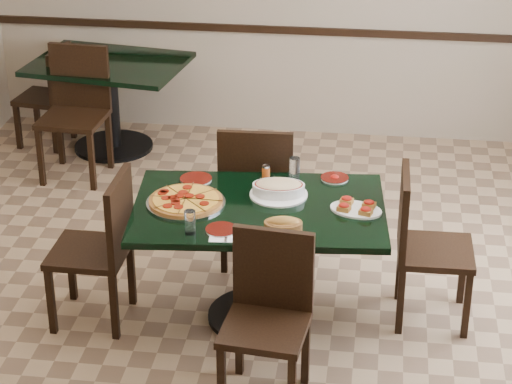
# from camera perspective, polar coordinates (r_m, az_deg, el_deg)

# --- Properties ---
(floor) EXTENTS (5.50, 5.50, 0.00)m
(floor) POSITION_cam_1_polar(r_m,az_deg,el_deg) (6.20, -0.65, -6.23)
(floor) COLOR #937654
(floor) RESTS_ON ground
(room_shell) EXTENTS (5.50, 5.50, 5.50)m
(room_shell) POSITION_cam_1_polar(r_m,az_deg,el_deg) (7.24, 9.43, 8.52)
(room_shell) COLOR white
(room_shell) RESTS_ON floor
(main_table) EXTENTS (1.50, 1.04, 0.75)m
(main_table) POSITION_cam_1_polar(r_m,az_deg,el_deg) (5.75, 0.17, -2.44)
(main_table) COLOR black
(main_table) RESTS_ON floor
(back_table) EXTENTS (1.30, 1.03, 0.75)m
(back_table) POSITION_cam_1_polar(r_m,az_deg,el_deg) (8.18, -8.35, 5.89)
(back_table) COLOR black
(back_table) RESTS_ON floor
(chair_far) EXTENTS (0.48, 0.48, 0.99)m
(chair_far) POSITION_cam_1_polar(r_m,az_deg,el_deg) (6.31, 0.06, 0.24)
(chair_far) COLOR black
(chair_far) RESTS_ON floor
(chair_near) EXTENTS (0.47, 0.47, 0.91)m
(chair_near) POSITION_cam_1_polar(r_m,az_deg,el_deg) (5.19, 0.72, -6.63)
(chair_near) COLOR black
(chair_near) RESTS_ON floor
(chair_right) EXTENTS (0.44, 0.44, 0.94)m
(chair_right) POSITION_cam_1_polar(r_m,az_deg,el_deg) (5.86, 9.42, -2.68)
(chair_right) COLOR black
(chair_right) RESTS_ON floor
(chair_left) EXTENTS (0.44, 0.44, 0.94)m
(chair_left) POSITION_cam_1_polar(r_m,az_deg,el_deg) (5.83, -8.74, -2.82)
(chair_left) COLOR black
(chair_left) RESTS_ON floor
(back_chair_near) EXTENTS (0.50, 0.50, 1.00)m
(back_chair_near) POSITION_cam_1_polar(r_m,az_deg,el_deg) (7.77, -10.22, 4.98)
(back_chair_near) COLOR black
(back_chair_near) RESTS_ON floor
(back_chair_left) EXTENTS (0.45, 0.45, 0.84)m
(back_chair_left) POSITION_cam_1_polar(r_m,az_deg,el_deg) (8.36, -11.63, 5.66)
(back_chair_left) COLOR black
(back_chair_left) RESTS_ON floor
(pepperoni_pizza) EXTENTS (0.46, 0.46, 0.04)m
(pepperoni_pizza) POSITION_cam_1_polar(r_m,az_deg,el_deg) (5.70, -4.03, -0.50)
(pepperoni_pizza) COLOR silver
(pepperoni_pizza) RESTS_ON main_table
(lasagna_casserole) EXTENTS (0.34, 0.34, 0.09)m
(lasagna_casserole) POSITION_cam_1_polar(r_m,az_deg,el_deg) (5.77, 1.30, 0.21)
(lasagna_casserole) COLOR white
(lasagna_casserole) RESTS_ON main_table
(bread_basket) EXTENTS (0.22, 0.17, 0.09)m
(bread_basket) POSITION_cam_1_polar(r_m,az_deg,el_deg) (5.38, 1.56, -1.91)
(bread_basket) COLOR brown
(bread_basket) RESTS_ON main_table
(bruschetta_platter) EXTENTS (0.35, 0.28, 0.05)m
(bruschetta_platter) POSITION_cam_1_polar(r_m,az_deg,el_deg) (5.63, 5.74, -0.87)
(bruschetta_platter) COLOR white
(bruschetta_platter) RESTS_ON main_table
(side_plate_near) EXTENTS (0.17, 0.17, 0.02)m
(side_plate_near) POSITION_cam_1_polar(r_m,az_deg,el_deg) (5.40, -2.01, -2.16)
(side_plate_near) COLOR white
(side_plate_near) RESTS_ON main_table
(side_plate_far_r) EXTENTS (0.17, 0.17, 0.03)m
(side_plate_far_r) POSITION_cam_1_polar(r_m,az_deg,el_deg) (6.00, 4.52, 0.81)
(side_plate_far_r) COLOR white
(side_plate_far_r) RESTS_ON main_table
(side_plate_far_l) EXTENTS (0.19, 0.19, 0.02)m
(side_plate_far_l) POSITION_cam_1_polar(r_m,az_deg,el_deg) (5.98, -3.45, 0.74)
(side_plate_far_l) COLOR white
(side_plate_far_l) RESTS_ON main_table
(napkin_setting) EXTENTS (0.15, 0.15, 0.01)m
(napkin_setting) POSITION_cam_1_polar(r_m,az_deg,el_deg) (5.35, -1.90, -2.52)
(napkin_setting) COLOR white
(napkin_setting) RESTS_ON main_table
(water_glass_a) EXTENTS (0.06, 0.06, 0.14)m
(water_glass_a) POSITION_cam_1_polar(r_m,az_deg,el_deg) (5.97, 2.22, 1.35)
(water_glass_a) COLOR white
(water_glass_a) RESTS_ON main_table
(water_glass_b) EXTENTS (0.06, 0.06, 0.13)m
(water_glass_b) POSITION_cam_1_polar(r_m,az_deg,el_deg) (5.37, -3.79, -1.73)
(water_glass_b) COLOR white
(water_glass_b) RESTS_ON main_table
(pepper_shaker) EXTENTS (0.05, 0.05, 0.09)m
(pepper_shaker) POSITION_cam_1_polar(r_m,az_deg,el_deg) (5.98, 0.57, 1.17)
(pepper_shaker) COLOR #D15516
(pepper_shaker) RESTS_ON main_table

